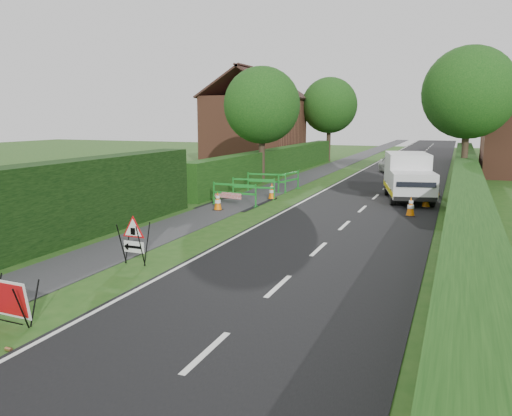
% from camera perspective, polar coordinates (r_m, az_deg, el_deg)
% --- Properties ---
extents(ground, '(120.00, 120.00, 0.00)m').
position_cam_1_polar(ground, '(11.71, -10.89, -8.83)').
color(ground, '#1F4914').
rests_on(ground, ground).
extents(road_surface, '(6.00, 90.00, 0.02)m').
position_cam_1_polar(road_surface, '(44.54, 17.47, 4.95)').
color(road_surface, black).
rests_on(road_surface, ground).
extents(footpath, '(2.00, 90.00, 0.02)m').
position_cam_1_polar(footpath, '(45.32, 10.51, 5.34)').
color(footpath, '#2D2D30').
rests_on(footpath, ground).
extents(hedge_west_far, '(1.00, 24.00, 1.80)m').
position_cam_1_polar(hedge_west_far, '(33.37, 2.54, 3.76)').
color(hedge_west_far, '#14380F').
rests_on(hedge_west_far, ground).
extents(hedge_east, '(1.20, 50.00, 1.50)m').
position_cam_1_polar(hedge_east, '(25.52, 22.75, 0.94)').
color(hedge_east, '#14380F').
rests_on(hedge_east, ground).
extents(house_west, '(7.50, 7.40, 7.88)m').
position_cam_1_polar(house_west, '(42.42, -0.19, 9.09)').
color(house_west, brown).
rests_on(house_west, ground).
extents(tree_nw, '(4.40, 4.40, 6.70)m').
position_cam_1_polar(tree_nw, '(29.27, 0.68, 11.64)').
color(tree_nw, '#2D2116').
rests_on(tree_nw, ground).
extents(tree_ne, '(5.20, 5.20, 7.79)m').
position_cam_1_polar(tree_ne, '(31.26, 23.18, 12.02)').
color(tree_ne, '#2D2116').
rests_on(tree_ne, ground).
extents(tree_fw, '(4.80, 4.80, 7.24)m').
position_cam_1_polar(tree_fw, '(44.55, 8.39, 11.52)').
color(tree_fw, '#2D2116').
rests_on(tree_fw, ground).
extents(tree_fe, '(4.20, 4.20, 6.33)m').
position_cam_1_polar(tree_fe, '(47.23, 22.86, 10.03)').
color(tree_fe, '#2D2116').
rests_on(tree_fe, ground).
extents(red_rect_sign, '(1.03, 0.63, 0.86)m').
position_cam_1_polar(red_rect_sign, '(10.42, -26.54, -9.33)').
color(red_rect_sign, black).
rests_on(red_rect_sign, ground).
extents(triangle_sign, '(0.76, 0.76, 1.11)m').
position_cam_1_polar(triangle_sign, '(13.29, -13.94, -3.19)').
color(triangle_sign, black).
rests_on(triangle_sign, ground).
extents(works_van, '(2.80, 4.98, 2.15)m').
position_cam_1_polar(works_van, '(24.24, 17.02, 3.55)').
color(works_van, silver).
rests_on(works_van, ground).
extents(traffic_cone_0, '(0.38, 0.38, 0.79)m').
position_cam_1_polar(traffic_cone_0, '(20.33, 17.27, 0.19)').
color(traffic_cone_0, black).
rests_on(traffic_cone_0, ground).
extents(traffic_cone_1, '(0.38, 0.38, 0.79)m').
position_cam_1_polar(traffic_cone_1, '(22.53, 18.87, 1.05)').
color(traffic_cone_1, black).
rests_on(traffic_cone_1, ground).
extents(traffic_cone_2, '(0.38, 0.38, 0.79)m').
position_cam_1_polar(traffic_cone_2, '(26.03, 19.93, 2.17)').
color(traffic_cone_2, black).
rests_on(traffic_cone_2, ground).
extents(traffic_cone_3, '(0.38, 0.38, 0.79)m').
position_cam_1_polar(traffic_cone_3, '(20.71, -4.40, 0.81)').
color(traffic_cone_3, black).
rests_on(traffic_cone_3, ground).
extents(traffic_cone_4, '(0.38, 0.38, 0.79)m').
position_cam_1_polar(traffic_cone_4, '(23.47, 1.82, 1.95)').
color(traffic_cone_4, black).
rests_on(traffic_cone_4, ground).
extents(ped_barrier_0, '(2.06, 0.35, 1.00)m').
position_cam_1_polar(ped_barrier_0, '(21.74, -2.48, 1.91)').
color(ped_barrier_0, '#178324').
rests_on(ped_barrier_0, ground).
extents(ped_barrier_1, '(2.09, 0.65, 1.00)m').
position_cam_1_polar(ped_barrier_1, '(23.55, -0.29, 2.57)').
color(ped_barrier_1, '#178324').
rests_on(ped_barrier_1, ground).
extents(ped_barrier_2, '(2.08, 0.53, 1.00)m').
position_cam_1_polar(ped_barrier_2, '(25.73, 1.22, 3.23)').
color(ped_barrier_2, '#178324').
rests_on(ped_barrier_2, ground).
extents(ped_barrier_3, '(0.78, 2.09, 1.00)m').
position_cam_1_polar(ped_barrier_3, '(26.17, 3.75, 3.33)').
color(ped_barrier_3, '#178324').
rests_on(ped_barrier_3, ground).
extents(redwhite_plank, '(1.48, 0.33, 0.25)m').
position_cam_1_polar(redwhite_plank, '(21.92, -3.32, 0.31)').
color(redwhite_plank, red).
rests_on(redwhite_plank, ground).
extents(litter_can, '(0.12, 0.07, 0.07)m').
position_cam_1_polar(litter_can, '(9.48, -26.42, -14.46)').
color(litter_can, '#BF7F4C').
rests_on(litter_can, ground).
extents(hatchback_car, '(2.76, 3.92, 1.24)m').
position_cam_1_polar(hatchback_car, '(35.39, 15.51, 4.78)').
color(hatchback_car, silver).
rests_on(hatchback_car, ground).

